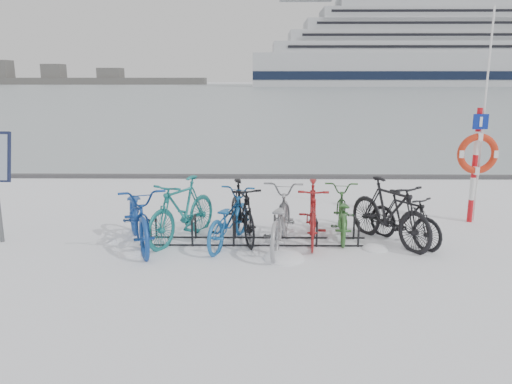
{
  "coord_description": "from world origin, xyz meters",
  "views": [
    {
      "loc": [
        0.14,
        -8.47,
        2.84
      ],
      "look_at": [
        0.02,
        0.6,
        0.79
      ],
      "focal_mm": 35.0,
      "sensor_mm": 36.0,
      "label": 1
    }
  ],
  "objects": [
    {
      "name": "bike_7",
      "position": [
        2.38,
        0.04,
        0.59
      ],
      "size": [
        1.46,
        1.98,
        1.18
      ],
      "primitive_type": "imported",
      "rotation": [
        0.0,
        0.0,
        0.52
      ],
      "color": "black",
      "rests_on": "ground"
    },
    {
      "name": "bike_5",
      "position": [
        1.03,
        0.12,
        0.55
      ],
      "size": [
        0.68,
        1.88,
        1.11
      ],
      "primitive_type": "imported",
      "rotation": [
        0.0,
        0.0,
        -0.09
      ],
      "color": "maroon",
      "rests_on": "ground"
    },
    {
      "name": "cruise_ferry",
      "position": [
        66.79,
        190.89,
        12.76
      ],
      "size": [
        142.58,
        26.88,
        46.85
      ],
      "color": "silver",
      "rests_on": "ground"
    },
    {
      "name": "lifebuoy_station",
      "position": [
        4.37,
        1.32,
        1.4
      ],
      "size": [
        0.8,
        0.23,
        4.18
      ],
      "color": "red",
      "rests_on": "ground"
    },
    {
      "name": "bike_3",
      "position": [
        -0.23,
        0.25,
        0.54
      ],
      "size": [
        0.96,
        1.87,
        1.08
      ],
      "primitive_type": "imported",
      "rotation": [
        0.0,
        0.0,
        0.27
      ],
      "color": "black",
      "rests_on": "ground"
    },
    {
      "name": "shoreline",
      "position": [
        -122.02,
        260.0,
        2.79
      ],
      "size": [
        180.0,
        12.0,
        9.5
      ],
      "color": "#505050",
      "rests_on": "ground"
    },
    {
      "name": "bike_4",
      "position": [
        0.43,
        -0.25,
        0.54
      ],
      "size": [
        1.02,
        2.13,
        1.07
      ],
      "primitive_type": "imported",
      "rotation": [
        0.0,
        0.0,
        2.99
      ],
      "color": "gray",
      "rests_on": "ground"
    },
    {
      "name": "bike_8",
      "position": [
        2.65,
        0.03,
        0.48
      ],
      "size": [
        1.28,
        1.56,
        0.96
      ],
      "primitive_type": "imported",
      "rotation": [
        0.0,
        0.0,
        0.61
      ],
      "color": "black",
      "rests_on": "ground"
    },
    {
      "name": "quay_edge",
      "position": [
        0.0,
        5.9,
        0.05
      ],
      "size": [
        400.0,
        0.25,
        0.1
      ],
      "primitive_type": "cube",
      "color": "#3F3F42",
      "rests_on": "ground"
    },
    {
      "name": "ground",
      "position": [
        0.0,
        0.0,
        0.0
      ],
      "size": [
        900.0,
        900.0,
        0.0
      ],
      "primitive_type": "plane",
      "color": "white",
      "rests_on": "ground"
    },
    {
      "name": "ice_sheet",
      "position": [
        0.0,
        155.0,
        0.01
      ],
      "size": [
        400.0,
        298.0,
        0.02
      ],
      "primitive_type": "cube",
      "color": "#9FAAB3",
      "rests_on": "ground"
    },
    {
      "name": "snow_drifts",
      "position": [
        0.37,
        -0.2,
        0.0
      ],
      "size": [
        6.04,
        2.04,
        0.24
      ],
      "color": "white",
      "rests_on": "ground"
    },
    {
      "name": "bike_1",
      "position": [
        -1.3,
        0.13,
        0.59
      ],
      "size": [
        1.39,
        1.98,
        1.17
      ],
      "primitive_type": "imported",
      "rotation": [
        0.0,
        0.0,
        -0.48
      ],
      "color": "#196E6F",
      "rests_on": "ground"
    },
    {
      "name": "bike_2",
      "position": [
        -0.46,
        -0.04,
        0.49
      ],
      "size": [
        1.17,
        1.96,
        0.97
      ],
      "primitive_type": "imported",
      "rotation": [
        0.0,
        0.0,
        2.84
      ],
      "color": "#195A9F",
      "rests_on": "ground"
    },
    {
      "name": "bike_6",
      "position": [
        1.6,
        0.45,
        0.47
      ],
      "size": [
        0.82,
        1.86,
        0.94
      ],
      "primitive_type": "imported",
      "rotation": [
        0.0,
        0.0,
        3.03
      ],
      "color": "#31642B",
      "rests_on": "ground"
    },
    {
      "name": "bike_rack",
      "position": [
        0.0,
        0.0,
        0.18
      ],
      "size": [
        4.0,
        0.48,
        0.46
      ],
      "color": "black",
      "rests_on": "ground"
    },
    {
      "name": "bike_0",
      "position": [
        -2.01,
        -0.16,
        0.57
      ],
      "size": [
        1.48,
        2.29,
        1.14
      ],
      "primitive_type": "imported",
      "rotation": [
        0.0,
        0.0,
        0.37
      ],
      "color": "navy",
      "rests_on": "ground"
    }
  ]
}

